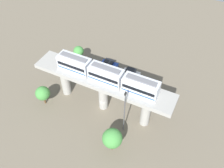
{
  "coord_description": "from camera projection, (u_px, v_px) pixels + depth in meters",
  "views": [
    {
      "loc": [
        -28.94,
        -16.45,
        41.52
      ],
      "look_at": [
        2.5,
        -0.8,
        5.06
      ],
      "focal_mm": 39.16,
      "sensor_mm": 36.0,
      "label": 1
    }
  ],
  "objects": [
    {
      "name": "tree_near_viaduct",
      "position": [
        43.0,
        93.0,
        51.38
      ],
      "size": [
        3.07,
        3.07,
        4.7
      ],
      "color": "brown",
      "rests_on": "ground"
    },
    {
      "name": "tree_mid_lot",
      "position": [
        79.0,
        51.0,
        60.39
      ],
      "size": [
        2.56,
        2.56,
        4.98
      ],
      "color": "brown",
      "rests_on": "ground"
    },
    {
      "name": "tree_far_corner",
      "position": [
        112.0,
        138.0,
        43.28
      ],
      "size": [
        3.68,
        3.68,
        5.5
      ],
      "color": "brown",
      "rests_on": "ground"
    },
    {
      "name": "viaduct",
      "position": [
        103.0,
        86.0,
        48.41
      ],
      "size": [
        5.2,
        28.85,
        8.43
      ],
      "color": "#A8A59E",
      "rests_on": "ground"
    },
    {
      "name": "ground_plane",
      "position": [
        104.0,
        106.0,
        52.96
      ],
      "size": [
        120.0,
        120.0,
        0.0
      ],
      "primitive_type": "plane",
      "color": "#706654"
    },
    {
      "name": "train",
      "position": [
        106.0,
        74.0,
        45.54
      ],
      "size": [
        2.64,
        20.5,
        3.24
      ],
      "color": "silver",
      "rests_on": "viaduct"
    },
    {
      "name": "parked_car_blue",
      "position": [
        109.0,
        64.0,
        61.5
      ],
      "size": [
        1.98,
        4.27,
        1.76
      ],
      "rotation": [
        0.0,
        0.0,
        0.04
      ],
      "color": "#284CB7",
      "rests_on": "ground"
    },
    {
      "name": "parked_car_white",
      "position": [
        131.0,
        73.0,
        59.24
      ],
      "size": [
        1.9,
        4.24,
        1.76
      ],
      "rotation": [
        0.0,
        0.0,
        0.02
      ],
      "color": "white",
      "rests_on": "ground"
    },
    {
      "name": "signal_post",
      "position": [
        125.0,
        111.0,
        44.55
      ],
      "size": [
        0.44,
        0.28,
        11.03
      ],
      "color": "#4C4C51",
      "rests_on": "ground"
    }
  ]
}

